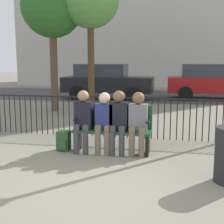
{
  "coord_description": "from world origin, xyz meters",
  "views": [
    {
      "loc": [
        1.13,
        -4.0,
        1.77
      ],
      "look_at": [
        0.0,
        1.76,
        0.8
      ],
      "focal_mm": 50.0,
      "sensor_mm": 36.0,
      "label": 1
    }
  ],
  "objects_px": {
    "backpack": "(64,141)",
    "tree_1": "(52,7)",
    "seated_person_0": "(83,118)",
    "parked_car_1": "(106,81)",
    "tree_0": "(90,0)",
    "parked_car_0": "(212,81)",
    "park_bench": "(113,127)",
    "seated_person_2": "(119,119)",
    "seated_person_1": "(104,119)",
    "seated_person_3": "(138,120)"
  },
  "relations": [
    {
      "from": "park_bench",
      "to": "seated_person_0",
      "type": "distance_m",
      "value": 0.61
    },
    {
      "from": "backpack",
      "to": "seated_person_2",
      "type": "bearing_deg",
      "value": -0.04
    },
    {
      "from": "seated_person_0",
      "to": "parked_car_1",
      "type": "bearing_deg",
      "value": 99.2
    },
    {
      "from": "seated_person_0",
      "to": "tree_1",
      "type": "xyz_separation_m",
      "value": [
        -2.42,
        4.69,
        2.88
      ]
    },
    {
      "from": "seated_person_2",
      "to": "parked_car_0",
      "type": "relative_size",
      "value": 0.29
    },
    {
      "from": "tree_1",
      "to": "tree_0",
      "type": "bearing_deg",
      "value": -0.66
    },
    {
      "from": "park_bench",
      "to": "seated_person_2",
      "type": "height_order",
      "value": "seated_person_2"
    },
    {
      "from": "backpack",
      "to": "tree_1",
      "type": "relative_size",
      "value": 0.09
    },
    {
      "from": "seated_person_0",
      "to": "seated_person_1",
      "type": "distance_m",
      "value": 0.42
    },
    {
      "from": "seated_person_3",
      "to": "tree_0",
      "type": "height_order",
      "value": "tree_0"
    },
    {
      "from": "park_bench",
      "to": "tree_1",
      "type": "height_order",
      "value": "tree_1"
    },
    {
      "from": "seated_person_3",
      "to": "parked_car_0",
      "type": "xyz_separation_m",
      "value": [
        2.4,
        9.37,
        0.16
      ]
    },
    {
      "from": "backpack",
      "to": "parked_car_0",
      "type": "bearing_deg",
      "value": 67.53
    },
    {
      "from": "seated_person_3",
      "to": "backpack",
      "type": "distance_m",
      "value": 1.56
    },
    {
      "from": "tree_1",
      "to": "backpack",
      "type": "bearing_deg",
      "value": -66.82
    },
    {
      "from": "parked_car_0",
      "to": "seated_person_3",
      "type": "bearing_deg",
      "value": -104.35
    },
    {
      "from": "seated_person_0",
      "to": "seated_person_2",
      "type": "bearing_deg",
      "value": 0.04
    },
    {
      "from": "backpack",
      "to": "parked_car_0",
      "type": "xyz_separation_m",
      "value": [
        3.87,
        9.36,
        0.65
      ]
    },
    {
      "from": "seated_person_0",
      "to": "seated_person_1",
      "type": "xyz_separation_m",
      "value": [
        0.42,
        -0.0,
        -0.02
      ]
    },
    {
      "from": "parked_car_1",
      "to": "park_bench",
      "type": "bearing_deg",
      "value": -77.07
    },
    {
      "from": "seated_person_0",
      "to": "parked_car_0",
      "type": "height_order",
      "value": "parked_car_0"
    },
    {
      "from": "seated_person_3",
      "to": "backpack",
      "type": "height_order",
      "value": "seated_person_3"
    },
    {
      "from": "park_bench",
      "to": "parked_car_0",
      "type": "xyz_separation_m",
      "value": [
        2.9,
        9.24,
        0.36
      ]
    },
    {
      "from": "tree_0",
      "to": "parked_car_0",
      "type": "bearing_deg",
      "value": 45.94
    },
    {
      "from": "tree_1",
      "to": "parked_car_0",
      "type": "bearing_deg",
      "value": 38.45
    },
    {
      "from": "tree_1",
      "to": "parked_car_1",
      "type": "distance_m",
      "value": 4.98
    },
    {
      "from": "seated_person_1",
      "to": "parked_car_0",
      "type": "relative_size",
      "value": 0.28
    },
    {
      "from": "seated_person_3",
      "to": "parked_car_0",
      "type": "distance_m",
      "value": 9.67
    },
    {
      "from": "backpack",
      "to": "seated_person_1",
      "type": "bearing_deg",
      "value": -0.2
    },
    {
      "from": "seated_person_3",
      "to": "parked_car_0",
      "type": "bearing_deg",
      "value": 75.65
    },
    {
      "from": "park_bench",
      "to": "seated_person_1",
      "type": "xyz_separation_m",
      "value": [
        -0.14,
        -0.13,
        0.18
      ]
    },
    {
      "from": "park_bench",
      "to": "seated_person_2",
      "type": "distance_m",
      "value": 0.27
    },
    {
      "from": "seated_person_0",
      "to": "parked_car_1",
      "type": "height_order",
      "value": "parked_car_1"
    },
    {
      "from": "parked_car_0",
      "to": "tree_0",
      "type": "bearing_deg",
      "value": -134.06
    },
    {
      "from": "backpack",
      "to": "parked_car_1",
      "type": "xyz_separation_m",
      "value": [
        -1.0,
        8.74,
        0.65
      ]
    },
    {
      "from": "park_bench",
      "to": "seated_person_2",
      "type": "relative_size",
      "value": 1.24
    },
    {
      "from": "park_bench",
      "to": "parked_car_1",
      "type": "xyz_separation_m",
      "value": [
        -1.98,
        8.61,
        0.36
      ]
    },
    {
      "from": "tree_0",
      "to": "parked_car_1",
      "type": "xyz_separation_m",
      "value": [
        -0.34,
        4.06,
        -2.89
      ]
    },
    {
      "from": "park_bench",
      "to": "backpack",
      "type": "distance_m",
      "value": 1.02
    },
    {
      "from": "seated_person_1",
      "to": "backpack",
      "type": "relative_size",
      "value": 2.96
    },
    {
      "from": "tree_0",
      "to": "parked_car_1",
      "type": "relative_size",
      "value": 1.13
    },
    {
      "from": "tree_0",
      "to": "tree_1",
      "type": "distance_m",
      "value": 1.36
    },
    {
      "from": "seated_person_2",
      "to": "tree_1",
      "type": "bearing_deg",
      "value": 123.6
    },
    {
      "from": "seated_person_1",
      "to": "backpack",
      "type": "bearing_deg",
      "value": 179.8
    },
    {
      "from": "seated_person_1",
      "to": "tree_0",
      "type": "relative_size",
      "value": 0.25
    },
    {
      "from": "seated_person_2",
      "to": "tree_0",
      "type": "bearing_deg",
      "value": 110.73
    },
    {
      "from": "parked_car_1",
      "to": "tree_1",
      "type": "bearing_deg",
      "value": -103.94
    },
    {
      "from": "seated_person_1",
      "to": "parked_car_1",
      "type": "xyz_separation_m",
      "value": [
        -1.84,
        8.74,
        0.18
      ]
    },
    {
      "from": "seated_person_1",
      "to": "parked_car_1",
      "type": "height_order",
      "value": "parked_car_1"
    },
    {
      "from": "seated_person_0",
      "to": "tree_1",
      "type": "relative_size",
      "value": 0.26
    }
  ]
}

